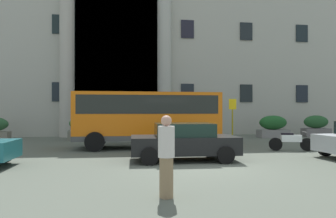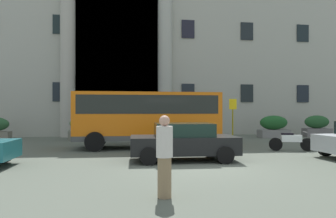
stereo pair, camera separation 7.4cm
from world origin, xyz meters
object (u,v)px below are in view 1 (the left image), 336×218
hedge_planter_entrance_right (316,126)px  hedge_planter_entrance_left (273,127)px  hedge_planter_west (83,129)px  hedge_planter_far_west (196,128)px  bus_stop_sign (232,116)px  pedestrian_child_trailing (166,156)px  parked_hatchback_near (184,141)px  motorcycle_near_kerb (290,141)px  orange_minibus (147,115)px

hedge_planter_entrance_right → hedge_planter_entrance_left: bearing=-176.1°
hedge_planter_west → hedge_planter_far_west: (7.40, 0.70, -0.06)m
bus_stop_sign → pedestrian_child_trailing: (-5.42, -10.90, -0.67)m
parked_hatchback_near → motorcycle_near_kerb: (5.41, 2.05, -0.26)m
orange_minibus → hedge_planter_entrance_left: bearing=28.6°
orange_minibus → hedge_planter_entrance_right: size_ratio=3.66×
hedge_planter_entrance_left → hedge_planter_entrance_right: 3.36m
pedestrian_child_trailing → hedge_planter_entrance_left: bearing=70.8°
hedge_planter_entrance_right → pedestrian_child_trailing: pedestrian_child_trailing is taller
orange_minibus → hedge_planter_entrance_right: orange_minibus is taller
hedge_planter_entrance_left → pedestrian_child_trailing: 16.80m
orange_minibus → hedge_planter_entrance_left: 10.27m
bus_stop_sign → parked_hatchback_near: bearing=-124.2°
hedge_planter_west → motorcycle_near_kerb: size_ratio=0.89×
orange_minibus → hedge_planter_far_west: (3.78, 5.35, -0.99)m
hedge_planter_entrance_left → pedestrian_child_trailing: pedestrian_child_trailing is taller
bus_stop_sign → hedge_planter_entrance_left: size_ratio=1.23×
orange_minibus → motorcycle_near_kerb: bearing=-17.6°
hedge_planter_west → hedge_planter_entrance_left: (12.66, 0.13, 0.02)m
bus_stop_sign → hedge_planter_entrance_right: bearing=23.8°
hedge_planter_entrance_left → hedge_planter_entrance_right: hedge_planter_entrance_left is taller
hedge_planter_west → hedge_planter_entrance_right: (16.02, 0.36, 0.01)m
hedge_planter_west → hedge_planter_far_west: size_ratio=1.12×
hedge_planter_far_west → parked_hatchback_near: (-2.77, -9.53, 0.07)m
bus_stop_sign → hedge_planter_entrance_left: bearing=37.0°
hedge_planter_far_west → motorcycle_near_kerb: hedge_planter_far_west is taller
parked_hatchback_near → pedestrian_child_trailing: pedestrian_child_trailing is taller
orange_minibus → hedge_planter_far_west: 6.62m
hedge_planter_entrance_left → hedge_planter_far_west: bearing=173.8°
bus_stop_sign → pedestrian_child_trailing: bus_stop_sign is taller
orange_minibus → bus_stop_sign: (5.05, 1.77, -0.07)m
hedge_planter_entrance_left → hedge_planter_entrance_right: size_ratio=1.07×
parked_hatchback_near → hedge_planter_west: bearing=119.9°
hedge_planter_entrance_left → pedestrian_child_trailing: size_ratio=1.16×
hedge_planter_far_west → pedestrian_child_trailing: pedestrian_child_trailing is taller
parked_hatchback_near → pedestrian_child_trailing: (-1.38, -4.95, 0.18)m
hedge_planter_far_west → motorcycle_near_kerb: size_ratio=0.80×
motorcycle_near_kerb → hedge_planter_west: bearing=160.7°
orange_minibus → hedge_planter_west: (-3.62, 4.65, -0.93)m
hedge_planter_far_west → hedge_planter_entrance_right: hedge_planter_entrance_right is taller
hedge_planter_west → motorcycle_near_kerb: bearing=-34.0°
hedge_planter_far_west → parked_hatchback_near: parked_hatchback_near is taller
orange_minibus → hedge_planter_entrance_left: size_ratio=3.44×
orange_minibus → hedge_planter_far_west: orange_minibus is taller
hedge_planter_west → pedestrian_child_trailing: size_ratio=0.99×
hedge_planter_entrance_left → hedge_planter_far_west: hedge_planter_entrance_left is taller
hedge_planter_entrance_left → hedge_planter_west: bearing=-179.4°
hedge_planter_entrance_right → bus_stop_sign: bearing=-156.2°
orange_minibus → parked_hatchback_near: (1.01, -4.18, -0.92)m
hedge_planter_west → parked_hatchback_near: 9.97m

